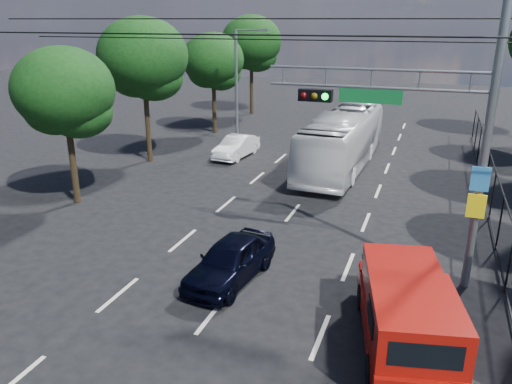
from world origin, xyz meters
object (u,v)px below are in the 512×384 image
at_px(white_van, 236,147).
at_px(signal_mast, 443,109).
at_px(red_pickup, 406,310).
at_px(white_bus, 342,141).
at_px(navy_hatchback, 230,260).

bearing_deg(white_van, signal_mast, -41.38).
distance_m(red_pickup, white_bus, 15.59).
bearing_deg(white_bus, white_van, -179.66).
height_order(red_pickup, white_van, red_pickup).
distance_m(signal_mast, white_van, 16.38).
xyz_separation_m(navy_hatchback, white_van, (-5.24, 13.47, -0.04)).
relative_size(red_pickup, navy_hatchback, 1.41).
height_order(signal_mast, navy_hatchback, signal_mast).
relative_size(red_pickup, white_bus, 0.50).
bearing_deg(red_pickup, white_bus, 106.14).
distance_m(red_pickup, white_van, 18.41).
bearing_deg(white_van, white_bus, 3.67).
height_order(white_bus, white_van, white_bus).
bearing_deg(navy_hatchback, signal_mast, 27.16).
bearing_deg(white_bus, navy_hatchback, -91.90).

